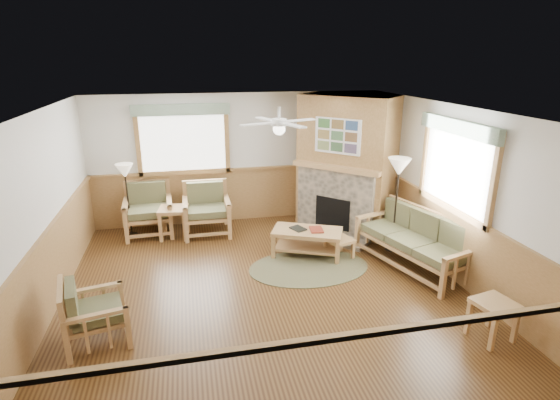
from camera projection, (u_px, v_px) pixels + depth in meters
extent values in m
cube|color=#4D2F15|center=(264.00, 286.00, 6.78)|extent=(6.00, 6.00, 0.01)
cube|color=white|center=(262.00, 110.00, 5.93)|extent=(6.00, 6.00, 0.01)
cube|color=silver|center=(238.00, 159.00, 9.14)|extent=(6.00, 0.02, 2.70)
cube|color=silver|center=(328.00, 318.00, 3.58)|extent=(6.00, 0.02, 2.70)
cube|color=silver|center=(40.00, 219.00, 5.75)|extent=(0.02, 6.00, 2.70)
cube|color=silver|center=(448.00, 191.00, 6.96)|extent=(0.02, 6.00, 2.70)
cylinder|color=brown|center=(309.00, 267.00, 7.36)|extent=(2.55, 2.55, 0.01)
cube|color=maroon|center=(316.00, 229.00, 7.65)|extent=(0.25, 0.32, 0.03)
cube|color=black|center=(298.00, 228.00, 7.71)|extent=(0.29, 0.33, 0.02)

